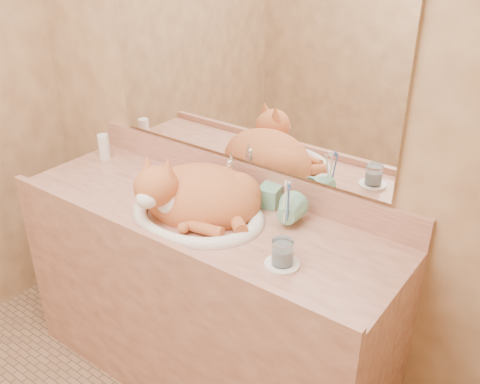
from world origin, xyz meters
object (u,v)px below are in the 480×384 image
Objects in this scene: vanity_counter at (204,300)px; cat at (196,193)px; sink_basin at (197,196)px; soap_dispenser at (266,189)px; water_glass at (282,252)px; toothbrush_cup at (286,218)px.

cat is (-0.02, -0.00, 0.51)m from vanity_counter.
cat reaches higher than sink_basin.
soap_dispenser reaches higher than vanity_counter.
water_glass is at bearing -13.45° from vanity_counter.
vanity_counter is at bearing -18.17° from cat.
water_glass reaches higher than vanity_counter.
sink_basin is 2.94× the size of soap_dispenser.
sink_basin is 0.26m from soap_dispenser.
cat is 5.47× the size of water_glass.
soap_dispenser is at bearing 149.90° from toothbrush_cup.
water_glass is (0.45, -0.10, -0.03)m from cat.
soap_dispenser is at bearing 58.28° from sink_basin.
water_glass is at bearing -33.18° from cat.
toothbrush_cup is at bearing 119.00° from water_glass.
cat is 0.47m from water_glass.
cat is (-0.02, 0.02, -0.00)m from sink_basin.
sink_basin is 6.27× the size of water_glass.
cat is at bearing 167.05° from water_glass.
vanity_counter is 8.88× the size of soap_dispenser.
toothbrush_cup is 0.22m from water_glass.
vanity_counter is at bearing 115.22° from sink_basin.
toothbrush_cup is at bearing 14.32° from vanity_counter.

